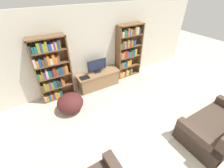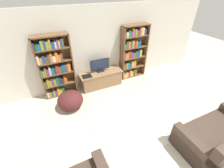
# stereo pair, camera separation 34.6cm
# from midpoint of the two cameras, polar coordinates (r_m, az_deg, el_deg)

# --- Properties ---
(wall_back) EXTENTS (8.80, 0.06, 2.60)m
(wall_back) POSITION_cam_midpoint_polar(r_m,az_deg,el_deg) (5.07, -4.97, 13.42)
(wall_back) COLOR silver
(wall_back) RESTS_ON ground_plane
(bookshelf_left) EXTENTS (1.00, 0.30, 1.95)m
(bookshelf_left) POSITION_cam_midpoint_polar(r_m,az_deg,el_deg) (4.77, -19.01, 6.06)
(bookshelf_left) COLOR brown
(bookshelf_left) RESTS_ON ground_plane
(bookshelf_right) EXTENTS (1.00, 0.30, 1.95)m
(bookshelf_right) POSITION_cam_midpoint_polar(r_m,az_deg,el_deg) (5.64, 9.49, 11.86)
(bookshelf_right) COLOR brown
(bookshelf_right) RESTS_ON ground_plane
(tv_stand) EXTENTS (1.48, 0.53, 0.55)m
(tv_stand) POSITION_cam_midpoint_polar(r_m,az_deg,el_deg) (5.28, -2.30, 1.99)
(tv_stand) COLOR #8E6B47
(tv_stand) RESTS_ON ground_plane
(television) EXTENTS (0.67, 0.16, 0.46)m
(television) POSITION_cam_midpoint_polar(r_m,az_deg,el_deg) (5.07, -2.66, 7.15)
(television) COLOR black
(television) RESTS_ON tv_stand
(laptop) EXTENTS (0.30, 0.25, 0.03)m
(laptop) POSITION_cam_midpoint_polar(r_m,az_deg,el_deg) (4.91, -7.57, 2.90)
(laptop) COLOR #28282D
(laptop) RESTS_ON tv_stand
(area_rug) EXTENTS (1.93, 1.67, 0.02)m
(area_rug) POSITION_cam_midpoint_polar(r_m,az_deg,el_deg) (4.10, 10.01, -15.25)
(area_rug) COLOR beige
(area_rug) RESTS_ON ground_plane
(couch_right_sofa) EXTENTS (1.74, 1.00, 0.87)m
(couch_right_sofa) POSITION_cam_midpoint_polar(r_m,az_deg,el_deg) (4.29, 37.71, -16.08)
(couch_right_sofa) COLOR #423328
(couch_right_sofa) RESTS_ON ground_plane
(beanbag_ottoman) EXTENTS (0.73, 0.73, 0.52)m
(beanbag_ottoman) POSITION_cam_midpoint_polar(r_m,az_deg,el_deg) (4.48, -13.45, -6.07)
(beanbag_ottoman) COLOR #4C1E1E
(beanbag_ottoman) RESTS_ON ground_plane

